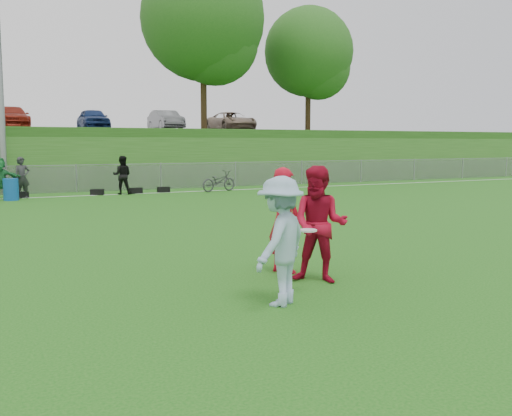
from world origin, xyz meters
TOP-DOWN VIEW (x-y plane):
  - ground at (0.00, 0.00)m, footprint 120.00×120.00m
  - sideline_far at (0.00, 18.00)m, footprint 60.00×0.10m
  - fence at (0.00, 20.00)m, footprint 58.00×0.06m
  - berm at (0.00, 31.00)m, footprint 120.00×18.00m
  - parking_lot at (0.00, 33.00)m, footprint 120.00×12.00m
  - tree_green_near at (8.16, 24.42)m, footprint 7.14×7.14m
  - tree_green_far at (16.16, 25.92)m, footprint 5.88×5.88m
  - car_row at (-1.17, 32.00)m, footprint 32.04×5.18m
  - spectator_row at (-2.62, 18.00)m, footprint 8.11×0.89m
  - gear_bags at (0.97, 18.10)m, footprint 6.64×0.50m
  - player_red_left at (0.67, 1.49)m, footprint 0.67×0.79m
  - player_red_center at (0.85, 0.60)m, footprint 1.16×1.15m
  - player_blue at (-0.34, -0.26)m, footprint 1.34×1.23m
  - frisbee at (0.28, 0.03)m, footprint 0.27×0.27m
  - recycling_bin at (-2.92, 17.25)m, footprint 0.72×0.72m
  - bicycle at (6.04, 17.52)m, footprint 1.94×1.09m

SIDE VIEW (x-z plane):
  - ground at x=0.00m, z-range 0.00..0.00m
  - sideline_far at x=0.00m, z-range 0.00..0.01m
  - gear_bags at x=0.97m, z-range 0.00..0.26m
  - recycling_bin at x=-2.92m, z-range 0.00..0.87m
  - bicycle at x=6.04m, z-range 0.00..0.97m
  - fence at x=0.00m, z-range 0.00..1.30m
  - spectator_row at x=-2.62m, z-range 0.00..1.69m
  - player_blue at x=-0.34m, z-range 0.00..1.81m
  - player_red_left at x=0.67m, z-range 0.00..1.85m
  - player_red_center at x=0.85m, z-range 0.00..1.90m
  - frisbee at x=0.28m, z-range 0.96..0.98m
  - berm at x=0.00m, z-range 0.00..3.00m
  - parking_lot at x=0.00m, z-range 3.00..3.10m
  - car_row at x=-1.17m, z-range 3.10..4.54m
  - tree_green_far at x=16.16m, z-range 3.87..12.06m
  - tree_green_near at x=8.16m, z-range 4.06..14.00m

